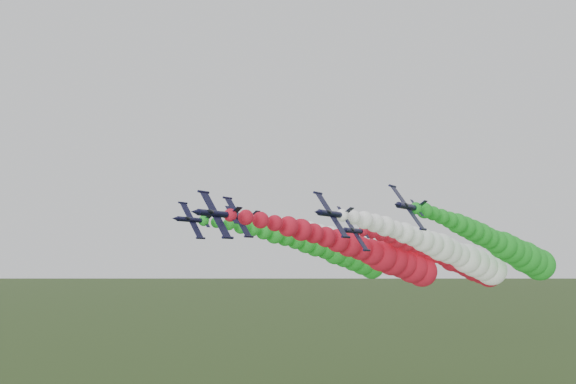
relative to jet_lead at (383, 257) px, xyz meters
name	(u,v)px	position (x,y,z in m)	size (l,w,h in m)	color
jet_lead	(383,257)	(0.00, 0.00, 0.00)	(13.49, 72.11, 16.75)	black
jet_inner_left	(381,254)	(-6.88, 13.78, 0.68)	(13.48, 72.11, 16.74)	black
jet_inner_right	(459,256)	(12.24, 12.25, 0.33)	(13.57, 72.20, 16.83)	black
jet_outer_left	(335,254)	(-20.52, 15.86, 0.85)	(13.41, 72.04, 16.67)	black
jet_outer_right	(513,251)	(21.72, 20.71, 1.32)	(13.67, 72.30, 16.93)	black
jet_trail	(458,262)	(7.09, 27.89, -1.19)	(13.10, 71.73, 16.36)	black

